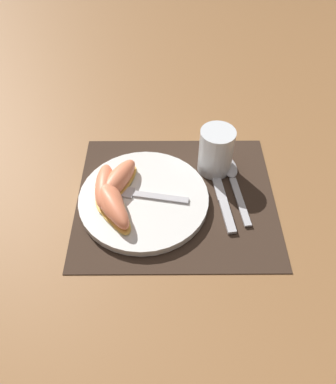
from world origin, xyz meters
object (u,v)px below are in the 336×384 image
(plate, at_px, (144,199))
(citrus_wedge_3, at_px, (113,206))
(fork, at_px, (137,194))
(citrus_wedge_0, at_px, (117,181))
(citrus_wedge_2, at_px, (110,200))
(juice_glass, at_px, (216,153))
(knife, at_px, (221,194))
(spoon, at_px, (232,176))
(citrus_wedge_1, at_px, (105,188))

(plate, distance_m, citrus_wedge_3, 0.07)
(fork, height_order, citrus_wedge_3, citrus_wedge_3)
(citrus_wedge_0, bearing_deg, citrus_wedge_2, -101.63)
(citrus_wedge_3, bearing_deg, juice_glass, 32.76)
(knife, height_order, spoon, spoon)
(knife, distance_m, citrus_wedge_3, 0.22)
(fork, distance_m, citrus_wedge_1, 0.07)
(plate, height_order, citrus_wedge_0, citrus_wedge_0)
(citrus_wedge_0, relative_size, citrus_wedge_1, 1.12)
(citrus_wedge_0, distance_m, citrus_wedge_2, 0.05)
(citrus_wedge_0, distance_m, citrus_wedge_3, 0.07)
(citrus_wedge_2, bearing_deg, juice_glass, 28.70)
(citrus_wedge_2, xyz_separation_m, citrus_wedge_3, (0.01, -0.02, 0.00))
(juice_glass, xyz_separation_m, knife, (0.01, -0.08, -0.04))
(juice_glass, height_order, citrus_wedge_2, juice_glass)
(knife, relative_size, citrus_wedge_3, 1.56)
(plate, bearing_deg, citrus_wedge_2, -159.91)
(knife, bearing_deg, juice_glass, 95.84)
(citrus_wedge_0, relative_size, citrus_wedge_3, 1.02)
(knife, height_order, citrus_wedge_1, citrus_wedge_1)
(spoon, xyz_separation_m, citrus_wedge_2, (-0.25, -0.09, 0.03))
(citrus_wedge_3, bearing_deg, plate, 34.82)
(plate, xyz_separation_m, citrus_wedge_0, (-0.05, 0.03, 0.02))
(citrus_wedge_1, relative_size, citrus_wedge_3, 0.91)
(citrus_wedge_1, relative_size, citrus_wedge_2, 0.94)
(juice_glass, height_order, citrus_wedge_0, juice_glass)
(citrus_wedge_2, bearing_deg, citrus_wedge_0, 78.37)
(citrus_wedge_0, xyz_separation_m, citrus_wedge_3, (-0.00, -0.07, 0.00))
(spoon, xyz_separation_m, citrus_wedge_3, (-0.24, -0.11, 0.03))
(citrus_wedge_0, xyz_separation_m, citrus_wedge_1, (-0.02, -0.02, -0.00))
(juice_glass, bearing_deg, citrus_wedge_1, -159.40)
(knife, xyz_separation_m, citrus_wedge_0, (-0.21, 0.01, 0.03))
(knife, distance_m, spoon, 0.06)
(knife, bearing_deg, plate, -174.37)
(plate, height_order, fork, fork)
(citrus_wedge_2, bearing_deg, plate, 20.09)
(fork, relative_size, citrus_wedge_0, 1.35)
(plate, bearing_deg, fork, 165.51)
(juice_glass, bearing_deg, plate, -148.03)
(citrus_wedge_0, bearing_deg, juice_glass, 18.36)
(citrus_wedge_0, bearing_deg, plate, -26.24)
(juice_glass, distance_m, knife, 0.09)
(citrus_wedge_3, bearing_deg, fork, 45.06)
(spoon, distance_m, citrus_wedge_2, 0.27)
(plate, bearing_deg, spoon, 19.65)
(spoon, relative_size, citrus_wedge_0, 1.43)
(knife, xyz_separation_m, citrus_wedge_2, (-0.22, -0.04, 0.03))
(citrus_wedge_1, xyz_separation_m, citrus_wedge_2, (0.01, -0.03, 0.00))
(citrus_wedge_3, bearing_deg, citrus_wedge_2, 113.85)
(fork, bearing_deg, juice_glass, 28.82)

